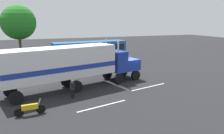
{
  "coord_description": "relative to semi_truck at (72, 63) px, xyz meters",
  "views": [
    {
      "loc": [
        -10.46,
        -21.98,
        6.56
      ],
      "look_at": [
        -1.99,
        -0.24,
        1.6
      ],
      "focal_mm": 35.65,
      "sensor_mm": 36.0,
      "label": 1
    }
  ],
  "objects": [
    {
      "name": "ground_plane",
      "position": [
        6.55,
        1.41,
        -2.52
      ],
      "size": [
        120.0,
        120.0,
        0.0
      ],
      "primitive_type": "plane",
      "color": "#232326"
    },
    {
      "name": "lane_stripe_near",
      "position": [
        7.22,
        -2.09,
        -2.52
      ],
      "size": [
        4.32,
        1.18,
        0.01
      ],
      "primitive_type": "cube",
      "rotation": [
        0.0,
        0.0,
        0.23
      ],
      "color": "silver",
      "rests_on": "ground_plane"
    },
    {
      "name": "lane_stripe_mid",
      "position": [
        1.31,
        -5.14,
        -2.52
      ],
      "size": [
        4.32,
        1.14,
        0.01
      ],
      "primitive_type": "cube",
      "rotation": [
        0.0,
        0.0,
        0.23
      ],
      "color": "silver",
      "rests_on": "ground_plane"
    },
    {
      "name": "semi_truck",
      "position": [
        0.0,
        0.0,
        0.0
      ],
      "size": [
        14.32,
        6.03,
        4.5
      ],
      "color": "#193399",
      "rests_on": "ground_plane"
    },
    {
      "name": "person_bystander",
      "position": [
        -0.49,
        -2.51,
        -1.63
      ],
      "size": [
        0.36,
        0.47,
        1.63
      ],
      "color": "black",
      "rests_on": "ground_plane"
    },
    {
      "name": "parked_bus",
      "position": [
        5.02,
        11.48,
        -0.46
      ],
      "size": [
        11.21,
        3.68,
        3.4
      ],
      "color": "#1E5999",
      "rests_on": "ground_plane"
    },
    {
      "name": "parked_car",
      "position": [
        -5.62,
        14.48,
        -1.72
      ],
      "size": [
        4.75,
        3.3,
        1.57
      ],
      "color": "maroon",
      "rests_on": "ground_plane"
    },
    {
      "name": "motorcycle",
      "position": [
        -3.96,
        -4.91,
        -2.04
      ],
      "size": [
        2.11,
        0.32,
        1.12
      ],
      "color": "black",
      "rests_on": "ground_plane"
    },
    {
      "name": "tree_left",
      "position": [
        -4.79,
        20.84,
        3.61
      ],
      "size": [
        5.84,
        5.84,
        9.07
      ],
      "color": "brown",
      "rests_on": "ground_plane"
    }
  ]
}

